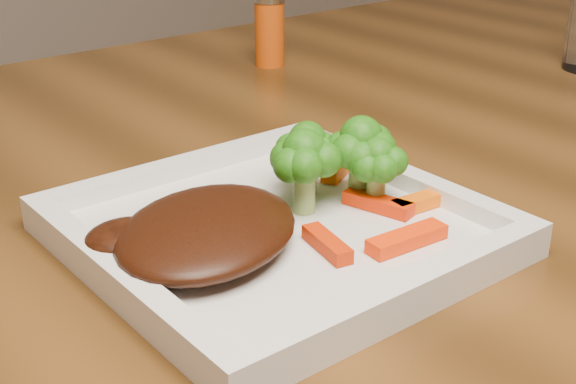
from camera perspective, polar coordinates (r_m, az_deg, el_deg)
plate at (r=0.58m, az=-0.78°, el=-3.06°), size 0.27×0.27×0.01m
steak at (r=0.54m, az=-5.79°, el=-2.75°), size 0.18×0.17×0.03m
broccoli_0 at (r=0.62m, az=1.37°, el=2.93°), size 0.07×0.07×0.07m
broccoli_1 at (r=0.61m, az=5.18°, el=2.39°), size 0.07×0.07×0.06m
broccoli_2 at (r=0.60m, az=6.34°, el=1.66°), size 0.06×0.06×0.06m
broccoli_3 at (r=0.59m, az=1.16°, el=1.35°), size 0.07×0.07×0.06m
carrot_0 at (r=0.55m, az=8.46°, el=-3.31°), size 0.06×0.02×0.01m
carrot_1 at (r=0.61m, az=9.51°, el=-0.66°), size 0.05×0.02×0.01m
carrot_2 at (r=0.54m, az=2.79°, el=-3.70°), size 0.02×0.05×0.01m
carrot_3 at (r=0.66m, az=3.71°, el=1.76°), size 0.05×0.04×0.01m
carrot_5 at (r=0.60m, az=6.43°, el=-0.80°), size 0.03×0.06×0.01m
spice_shaker at (r=1.02m, az=-1.33°, el=11.50°), size 0.05×0.05×0.09m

